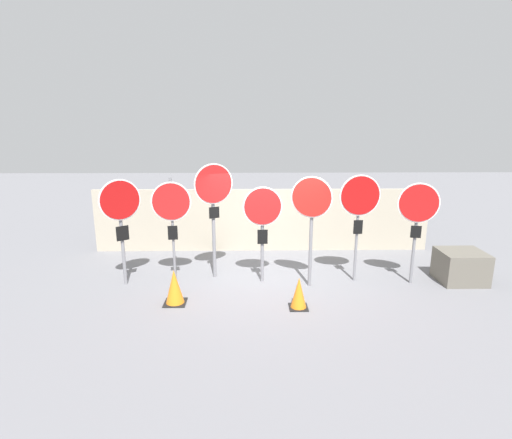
{
  "coord_description": "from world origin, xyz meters",
  "views": [
    {
      "loc": [
        -0.36,
        -8.72,
        3.67
      ],
      "look_at": [
        -0.21,
        0.0,
        1.5
      ],
      "focal_mm": 28.0,
      "sensor_mm": 36.0,
      "label": 1
    }
  ],
  "objects": [
    {
      "name": "ground_plane",
      "position": [
        0.0,
        0.0,
        0.0
      ],
      "size": [
        40.0,
        40.0,
        0.0
      ],
      "primitive_type": "plane",
      "color": "slate"
    },
    {
      "name": "fence_back",
      "position": [
        0.0,
        2.35,
        0.9
      ],
      "size": [
        9.53,
        0.12,
        1.79
      ],
      "color": "#A89E89",
      "rests_on": "ground"
    },
    {
      "name": "stop_sign_0",
      "position": [
        -3.19,
        -0.13,
        1.75
      ],
      "size": [
        0.77,
        0.54,
        2.44
      ],
      "rotation": [
        0.0,
        0.0,
        0.6
      ],
      "color": "slate",
      "rests_on": "ground"
    },
    {
      "name": "stop_sign_1",
      "position": [
        -2.11,
        0.05,
        1.76
      ],
      "size": [
        0.89,
        0.15,
        2.44
      ],
      "rotation": [
        0.0,
        0.0,
        0.1
      ],
      "color": "slate",
      "rests_on": "ground"
    },
    {
      "name": "stop_sign_2",
      "position": [
        -1.18,
        0.28,
        1.96
      ],
      "size": [
        0.85,
        0.43,
        2.74
      ],
      "rotation": [
        0.0,
        0.0,
        0.44
      ],
      "color": "slate",
      "rests_on": "ground"
    },
    {
      "name": "stop_sign_3",
      "position": [
        -0.07,
        -0.02,
        1.6
      ],
      "size": [
        0.88,
        0.15,
        2.25
      ],
      "rotation": [
        0.0,
        0.0,
        0.06
      ],
      "color": "slate",
      "rests_on": "ground"
    },
    {
      "name": "stop_sign_4",
      "position": [
        0.99,
        -0.29,
        1.82
      ],
      "size": [
        0.87,
        0.33,
        2.52
      ],
      "rotation": [
        0.0,
        0.0,
        -0.33
      ],
      "color": "slate",
      "rests_on": "ground"
    },
    {
      "name": "stop_sign_5",
      "position": [
        2.11,
        -0.01,
        1.86
      ],
      "size": [
        0.93,
        0.14,
        2.51
      ],
      "rotation": [
        0.0,
        0.0,
        0.05
      ],
      "color": "slate",
      "rests_on": "ground"
    },
    {
      "name": "stop_sign_6",
      "position": [
        3.37,
        -0.18,
        1.71
      ],
      "size": [
        0.88,
        0.21,
        2.35
      ],
      "rotation": [
        0.0,
        0.0,
        -0.19
      ],
      "color": "slate",
      "rests_on": "ground"
    },
    {
      "name": "traffic_cone_0",
      "position": [
        0.62,
        -1.36,
        0.32
      ],
      "size": [
        0.38,
        0.38,
        0.65
      ],
      "color": "black",
      "rests_on": "ground"
    },
    {
      "name": "traffic_cone_1",
      "position": [
        -1.9,
        -1.11,
        0.36
      ],
      "size": [
        0.45,
        0.45,
        0.72
      ],
      "color": "black",
      "rests_on": "ground"
    },
    {
      "name": "storage_crate",
      "position": [
        4.56,
        -0.06,
        0.37
      ],
      "size": [
        1.0,
        0.9,
        0.73
      ],
      "color": "#605B51",
      "rests_on": "ground"
    }
  ]
}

